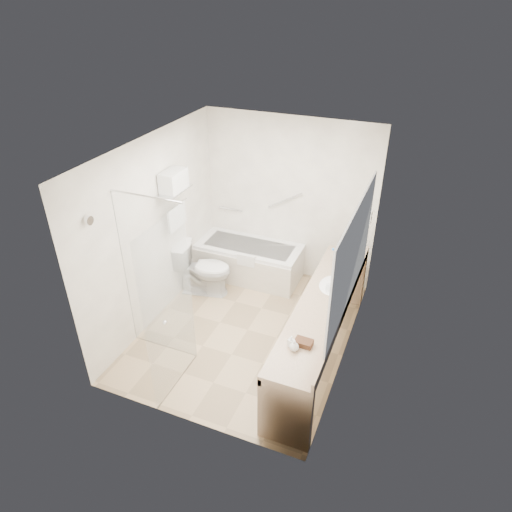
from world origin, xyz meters
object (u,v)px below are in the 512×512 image
at_px(vanity_counter, 322,317).
at_px(toilet, 204,269).
at_px(amenity_basket, 304,343).
at_px(water_bottle_left, 344,246).
at_px(bathtub, 249,261).

bearing_deg(vanity_counter, toilet, 159.57).
relative_size(vanity_counter, amenity_basket, 14.80).
bearing_deg(amenity_basket, vanity_counter, 89.91).
distance_m(vanity_counter, toilet, 2.12).
bearing_deg(vanity_counter, water_bottle_left, 92.13).
xyz_separation_m(bathtub, water_bottle_left, (1.48, -0.14, 0.67)).
bearing_deg(bathtub, water_bottle_left, -5.39).
relative_size(bathtub, vanity_counter, 0.59).
bearing_deg(amenity_basket, toilet, 142.73).
bearing_deg(toilet, vanity_counter, -122.01).
bearing_deg(bathtub, amenity_basket, -54.76).
bearing_deg(amenity_basket, bathtub, 125.24).
xyz_separation_m(vanity_counter, toilet, (-1.97, 0.74, -0.24)).
xyz_separation_m(bathtub, vanity_counter, (1.52, -1.39, 0.36)).
relative_size(bathtub, toilet, 1.97).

